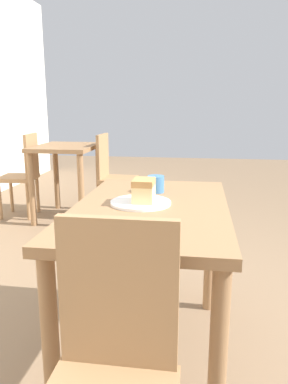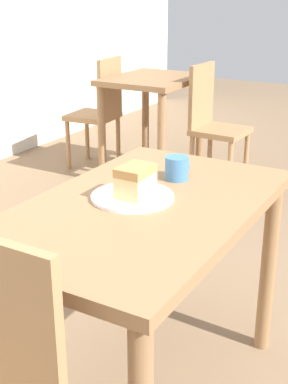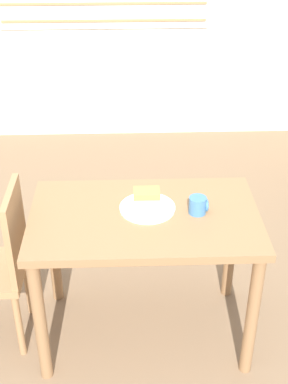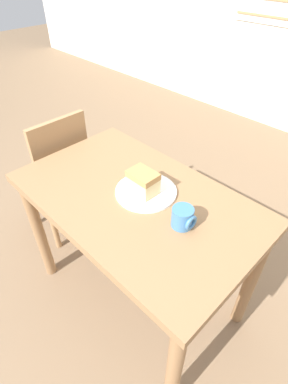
% 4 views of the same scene
% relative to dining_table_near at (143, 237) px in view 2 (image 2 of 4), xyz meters
% --- Properties ---
extents(dining_table_near, '(1.09, 0.66, 0.76)m').
position_rel_dining_table_near_xyz_m(dining_table_near, '(0.00, 0.00, 0.00)').
color(dining_table_near, olive).
rests_on(dining_table_near, ground_plane).
extents(dining_table_far, '(0.75, 0.60, 0.77)m').
position_rel_dining_table_near_xyz_m(dining_table_far, '(2.15, 1.16, -0.03)').
color(dining_table_far, olive).
rests_on(dining_table_far, ground_plane).
extents(chair_far_corner, '(0.38, 0.38, 0.89)m').
position_rel_dining_table_near_xyz_m(chair_far_corner, '(2.19, 0.68, -0.16)').
color(chair_far_corner, '#9E754C').
rests_on(chair_far_corner, ground_plane).
extents(chair_far_opposite, '(0.39, 0.39, 0.89)m').
position_rel_dining_table_near_xyz_m(chair_far_opposite, '(2.13, 1.64, -0.16)').
color(chair_far_opposite, '#9E754C').
rests_on(chair_far_opposite, ground_plane).
extents(plate, '(0.27, 0.27, 0.01)m').
position_rel_dining_table_near_xyz_m(plate, '(0.02, 0.05, 0.13)').
color(plate, white).
rests_on(plate, dining_table_near).
extents(cake_slice, '(0.12, 0.09, 0.10)m').
position_rel_dining_table_near_xyz_m(cake_slice, '(0.01, 0.03, 0.18)').
color(cake_slice, '#E5CC89').
rests_on(cake_slice, plate).
extents(coffee_mug, '(0.09, 0.08, 0.08)m').
position_rel_dining_table_near_xyz_m(coffee_mug, '(0.25, 0.01, 0.16)').
color(coffee_mug, teal).
rests_on(coffee_mug, dining_table_near).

